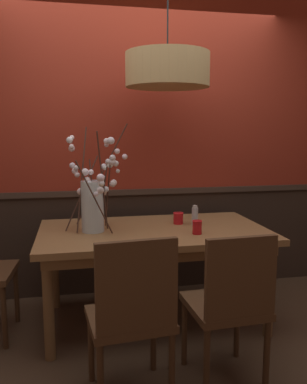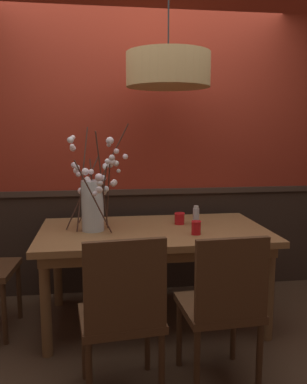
{
  "view_description": "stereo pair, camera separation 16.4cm",
  "coord_description": "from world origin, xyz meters",
  "px_view_note": "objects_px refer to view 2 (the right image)",
  "views": [
    {
      "loc": [
        -0.57,
        -2.88,
        1.46
      ],
      "look_at": [
        0.0,
        0.0,
        1.02
      ],
      "focal_mm": 37.26,
      "sensor_mm": 36.0,
      "label": 1
    },
    {
      "loc": [
        -0.41,
        -2.9,
        1.46
      ],
      "look_at": [
        0.0,
        0.0,
        1.02
      ],
      "focal_mm": 37.26,
      "sensor_mm": 36.0,
      "label": 2
    }
  ],
  "objects_px": {
    "chair_near_side_right": "(223,303)",
    "vase_with_blossoms": "(94,200)",
    "chair_far_side_right": "(167,227)",
    "candle_holder_nearer_edge": "(180,218)",
    "candle_holder_nearer_center": "(196,228)",
    "chair_near_side_left": "(123,311)",
    "pendant_lamp": "(168,70)",
    "condiment_bottle": "(196,216)",
    "dining_table": "(154,239)"
  },
  "relations": [
    {
      "from": "chair_near_side_left",
      "to": "chair_near_side_right",
      "type": "bearing_deg",
      "value": 2.96
    },
    {
      "from": "chair_near_side_right",
      "to": "chair_near_side_left",
      "type": "height_order",
      "value": "chair_near_side_left"
    },
    {
      "from": "chair_near_side_right",
      "to": "condiment_bottle",
      "type": "relative_size",
      "value": 5.85
    },
    {
      "from": "chair_far_side_right",
      "to": "candle_holder_nearer_center",
      "type": "height_order",
      "value": "chair_far_side_right"
    },
    {
      "from": "chair_near_side_left",
      "to": "vase_with_blossoms",
      "type": "height_order",
      "value": "vase_with_blossoms"
    },
    {
      "from": "candle_holder_nearer_edge",
      "to": "condiment_bottle",
      "type": "xyz_separation_m",
      "value": [
        0.12,
        -0.06,
        0.03
      ]
    },
    {
      "from": "dining_table",
      "to": "candle_holder_nearer_center",
      "type": "relative_size",
      "value": 17.09
    },
    {
      "from": "chair_near_side_right",
      "to": "pendant_lamp",
      "type": "height_order",
      "value": "pendant_lamp"
    },
    {
      "from": "chair_near_side_right",
      "to": "pendant_lamp",
      "type": "xyz_separation_m",
      "value": [
        -0.15,
        0.95,
        1.39
      ]
    },
    {
      "from": "chair_near_side_right",
      "to": "chair_near_side_left",
      "type": "xyz_separation_m",
      "value": [
        -0.56,
        -0.03,
        0.0
      ]
    },
    {
      "from": "dining_table",
      "to": "pendant_lamp",
      "type": "relative_size",
      "value": 1.43
    },
    {
      "from": "chair_near_side_left",
      "to": "condiment_bottle",
      "type": "distance_m",
      "value": 1.19
    },
    {
      "from": "condiment_bottle",
      "to": "pendant_lamp",
      "type": "bearing_deg",
      "value": 175.89
    },
    {
      "from": "chair_near_side_right",
      "to": "candle_holder_nearer_center",
      "type": "distance_m",
      "value": 0.72
    },
    {
      "from": "dining_table",
      "to": "chair_near_side_left",
      "type": "distance_m",
      "value": 0.96
    },
    {
      "from": "chair_near_side_right",
      "to": "vase_with_blossoms",
      "type": "height_order",
      "value": "vase_with_blossoms"
    },
    {
      "from": "chair_near_side_left",
      "to": "pendant_lamp",
      "type": "xyz_separation_m",
      "value": [
        0.42,
        0.98,
        1.39
      ]
    },
    {
      "from": "chair_far_side_right",
      "to": "pendant_lamp",
      "type": "bearing_deg",
      "value": -100.03
    },
    {
      "from": "chair_far_side_right",
      "to": "condiment_bottle",
      "type": "bearing_deg",
      "value": -85.06
    },
    {
      "from": "vase_with_blossoms",
      "to": "candle_holder_nearer_center",
      "type": "relative_size",
      "value": 7.94
    },
    {
      "from": "chair_near_side_left",
      "to": "pendant_lamp",
      "type": "relative_size",
      "value": 0.79
    },
    {
      "from": "chair_far_side_right",
      "to": "candle_holder_nearer_edge",
      "type": "relative_size",
      "value": 10.16
    },
    {
      "from": "candle_holder_nearer_edge",
      "to": "condiment_bottle",
      "type": "relative_size",
      "value": 0.58
    },
    {
      "from": "dining_table",
      "to": "pendant_lamp",
      "type": "xyz_separation_m",
      "value": [
        0.12,
        0.08,
        1.26
      ]
    },
    {
      "from": "chair_near_side_right",
      "to": "chair_near_side_left",
      "type": "distance_m",
      "value": 0.56
    },
    {
      "from": "chair_near_side_right",
      "to": "dining_table",
      "type": "bearing_deg",
      "value": 107.0
    },
    {
      "from": "pendant_lamp",
      "to": "dining_table",
      "type": "bearing_deg",
      "value": -146.33
    },
    {
      "from": "condiment_bottle",
      "to": "candle_holder_nearer_center",
      "type": "bearing_deg",
      "value": -103.86
    },
    {
      "from": "vase_with_blossoms",
      "to": "candle_holder_nearer_edge",
      "type": "distance_m",
      "value": 0.7
    },
    {
      "from": "candle_holder_nearer_center",
      "to": "chair_far_side_right",
      "type": "bearing_deg",
      "value": 90.38
    },
    {
      "from": "dining_table",
      "to": "chair_far_side_right",
      "type": "bearing_deg",
      "value": 73.72
    },
    {
      "from": "candle_holder_nearer_center",
      "to": "chair_near_side_right",
      "type": "bearing_deg",
      "value": -90.93
    },
    {
      "from": "chair_near_side_left",
      "to": "chair_far_side_right",
      "type": "relative_size",
      "value": 1.01
    },
    {
      "from": "chair_far_side_right",
      "to": "candle_holder_nearer_edge",
      "type": "distance_m",
      "value": 0.84
    },
    {
      "from": "condiment_bottle",
      "to": "dining_table",
      "type": "bearing_deg",
      "value": -169.42
    },
    {
      "from": "dining_table",
      "to": "vase_with_blossoms",
      "type": "xyz_separation_m",
      "value": [
        -0.44,
        0.02,
        0.31
      ]
    },
    {
      "from": "pendant_lamp",
      "to": "candle_holder_nearer_edge",
      "type": "bearing_deg",
      "value": 22.99
    },
    {
      "from": "chair_near_side_right",
      "to": "chair_far_side_right",
      "type": "relative_size",
      "value": 0.99
    },
    {
      "from": "chair_near_side_left",
      "to": "candle_holder_nearer_edge",
      "type": "height_order",
      "value": "chair_near_side_left"
    },
    {
      "from": "condiment_bottle",
      "to": "chair_far_side_right",
      "type": "bearing_deg",
      "value": 94.94
    },
    {
      "from": "chair_near_side_right",
      "to": "candle_holder_nearer_edge",
      "type": "height_order",
      "value": "chair_near_side_right"
    },
    {
      "from": "candle_holder_nearer_center",
      "to": "candle_holder_nearer_edge",
      "type": "relative_size",
      "value": 1.09
    },
    {
      "from": "chair_near_side_left",
      "to": "candle_holder_nearer_edge",
      "type": "distance_m",
      "value": 1.18
    },
    {
      "from": "chair_near_side_right",
      "to": "candle_holder_nearer_edge",
      "type": "distance_m",
      "value": 1.03
    },
    {
      "from": "candle_holder_nearer_center",
      "to": "condiment_bottle",
      "type": "height_order",
      "value": "condiment_bottle"
    },
    {
      "from": "dining_table",
      "to": "candle_holder_nearer_center",
      "type": "xyz_separation_m",
      "value": [
        0.28,
        -0.21,
        0.13
      ]
    },
    {
      "from": "chair_near_side_left",
      "to": "candle_holder_nearer_center",
      "type": "bearing_deg",
      "value": 50.52
    },
    {
      "from": "candle_holder_nearer_edge",
      "to": "pendant_lamp",
      "type": "bearing_deg",
      "value": -157.01
    },
    {
      "from": "vase_with_blossoms",
      "to": "chair_near_side_right",
      "type": "bearing_deg",
      "value": -51.65
    },
    {
      "from": "candle_holder_nearer_edge",
      "to": "pendant_lamp",
      "type": "distance_m",
      "value": 1.14
    }
  ]
}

